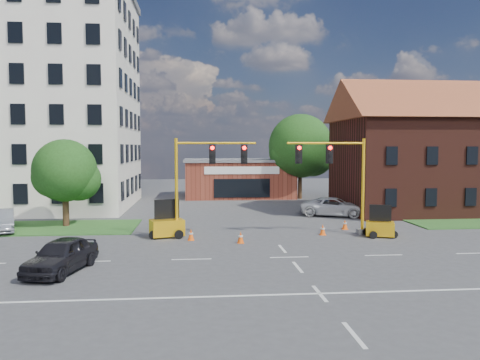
% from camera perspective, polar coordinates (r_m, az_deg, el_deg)
% --- Properties ---
extents(ground, '(120.00, 120.00, 0.00)m').
position_cam_1_polar(ground, '(24.44, 6.04, -9.34)').
color(ground, '#3F3F41').
rests_on(ground, ground).
extents(lane_markings, '(60.00, 36.00, 0.01)m').
position_cam_1_polar(lane_markings, '(21.60, 7.61, -11.14)').
color(lane_markings, silver).
rests_on(lane_markings, ground).
extents(office_block, '(18.40, 15.40, 20.60)m').
position_cam_1_polar(office_block, '(47.99, -24.10, 9.25)').
color(office_block, beige).
rests_on(office_block, ground).
extents(brick_shop, '(12.40, 8.40, 4.30)m').
position_cam_1_polar(brick_shop, '(53.62, -0.16, 0.29)').
color(brick_shop, maroon).
rests_on(brick_shop, ground).
extents(townhouse_row, '(21.00, 11.00, 11.50)m').
position_cam_1_polar(townhouse_row, '(45.38, 24.86, 4.01)').
color(townhouse_row, '#441C14').
rests_on(townhouse_row, ground).
extents(tree_large, '(7.31, 6.96, 9.26)m').
position_cam_1_polar(tree_large, '(51.70, 7.73, 3.86)').
color(tree_large, '#321C12').
rests_on(tree_large, ground).
extents(tree_nw_front, '(4.63, 4.41, 6.21)m').
position_cam_1_polar(tree_nw_front, '(35.16, -20.19, 0.82)').
color(tree_nw_front, '#321C12').
rests_on(tree_nw_front, ground).
extents(signal_mast_west, '(5.30, 0.60, 6.20)m').
position_cam_1_polar(signal_mast_west, '(29.38, -4.57, 0.65)').
color(signal_mast_west, gray).
rests_on(signal_mast_west, ground).
extents(signal_mast_east, '(5.30, 0.60, 6.20)m').
position_cam_1_polar(signal_mast_east, '(30.72, 11.91, 0.72)').
color(signal_mast_east, gray).
rests_on(signal_mast_east, ground).
extents(trailer_west, '(2.31, 1.87, 2.28)m').
position_cam_1_polar(trailer_west, '(29.83, -8.90, -5.54)').
color(trailer_west, yellow).
rests_on(trailer_west, ground).
extents(trailer_east, '(1.99, 1.64, 1.94)m').
position_cam_1_polar(trailer_east, '(30.88, 16.70, -5.54)').
color(trailer_east, yellow).
rests_on(trailer_east, ground).
extents(cone_a, '(0.40, 0.40, 0.70)m').
position_cam_1_polar(cone_a, '(27.69, 0.07, -7.02)').
color(cone_a, '#F4560C').
rests_on(cone_a, ground).
extents(cone_b, '(0.40, 0.40, 0.70)m').
position_cam_1_polar(cone_b, '(28.68, -6.00, -6.66)').
color(cone_b, '#F4560C').
rests_on(cone_b, ground).
extents(cone_c, '(0.40, 0.40, 0.70)m').
position_cam_1_polar(cone_c, '(30.69, 10.05, -6.00)').
color(cone_c, '#F4560C').
rests_on(cone_c, ground).
extents(cone_d, '(0.40, 0.40, 0.70)m').
position_cam_1_polar(cone_d, '(33.06, 12.66, -5.31)').
color(cone_d, '#F4560C').
rests_on(cone_d, ground).
extents(pickup_white, '(6.01, 4.31, 1.52)m').
position_cam_1_polar(pickup_white, '(39.21, 11.50, -3.22)').
color(pickup_white, silver).
rests_on(pickup_white, ground).
extents(sedan_dark, '(2.83, 4.84, 1.55)m').
position_cam_1_polar(sedan_dark, '(22.83, -20.96, -8.56)').
color(sedan_dark, black).
rests_on(sedan_dark, ground).
extents(sedan_silver_front, '(3.12, 4.83, 1.50)m').
position_cam_1_polar(sedan_silver_front, '(35.05, -27.12, -4.45)').
color(sedan_silver_front, '#979B9E').
rests_on(sedan_silver_front, ground).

